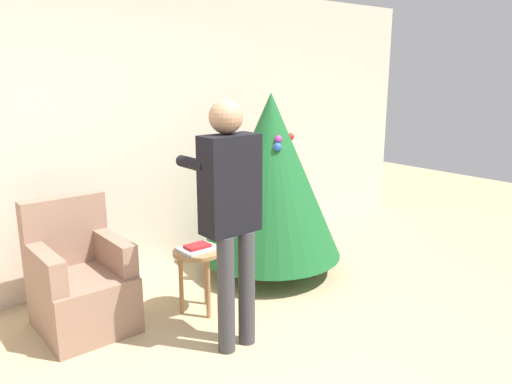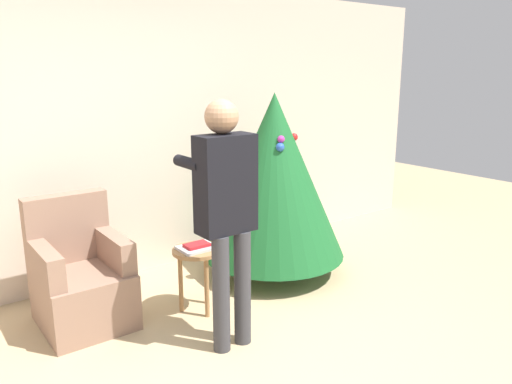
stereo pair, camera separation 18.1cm
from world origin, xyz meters
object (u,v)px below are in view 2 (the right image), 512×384
at_px(person_standing, 226,203).
at_px(side_stool, 197,260).
at_px(christmas_tree, 274,176).
at_px(armchair, 81,280).

xyz_separation_m(person_standing, side_stool, (0.08, 0.56, -0.60)).
bearing_deg(christmas_tree, person_standing, -142.49).
distance_m(christmas_tree, side_stool, 1.16).
height_order(armchair, side_stool, armchair).
bearing_deg(armchair, side_stool, -25.13).
relative_size(christmas_tree, armchair, 1.76).
height_order(christmas_tree, armchair, christmas_tree).
relative_size(person_standing, side_stool, 3.26).
bearing_deg(armchair, christmas_tree, -3.39).
relative_size(christmas_tree, person_standing, 0.99).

